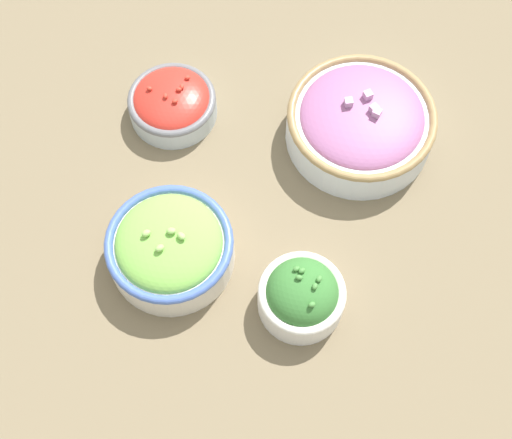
{
  "coord_description": "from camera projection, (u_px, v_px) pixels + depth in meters",
  "views": [
    {
      "loc": [
        -0.4,
        -0.07,
        0.89
      ],
      "look_at": [
        0.0,
        0.0,
        0.03
      ],
      "focal_mm": 50.0,
      "sensor_mm": 36.0,
      "label": 1
    }
  ],
  "objects": [
    {
      "name": "bowl_cherry_tomatoes",
      "position": [
        172.0,
        103.0,
        1.03
      ],
      "size": [
        0.13,
        0.13,
        0.06
      ],
      "color": "#B2C1CC",
      "rests_on": "ground_plane"
    },
    {
      "name": "bowl_broccoli",
      "position": [
        302.0,
        295.0,
        0.9
      ],
      "size": [
        0.11,
        0.11,
        0.08
      ],
      "color": "white",
      "rests_on": "ground_plane"
    },
    {
      "name": "ground_plane",
      "position": [
        256.0,
        229.0,
        0.97
      ],
      "size": [
        3.0,
        3.0,
        0.0
      ],
      "primitive_type": "plane",
      "color": "#75664C"
    },
    {
      "name": "bowl_lettuce",
      "position": [
        170.0,
        247.0,
        0.92
      ],
      "size": [
        0.17,
        0.17,
        0.08
      ],
      "color": "silver",
      "rests_on": "ground_plane"
    },
    {
      "name": "bowl_red_onion",
      "position": [
        361.0,
        122.0,
        1.0
      ],
      "size": [
        0.21,
        0.21,
        0.08
      ],
      "color": "silver",
      "rests_on": "ground_plane"
    }
  ]
}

